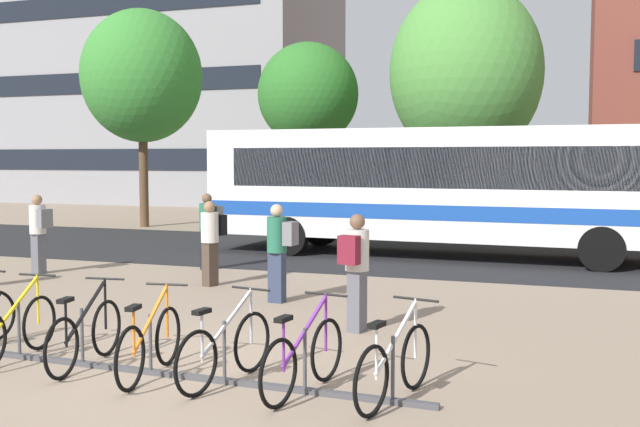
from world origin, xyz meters
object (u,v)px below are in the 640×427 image
commuter_grey_pack_5 (208,226)px  street_tree_0 (142,76)px  city_bus (446,186)px  street_tree_1 (466,73)px  commuter_maroon_pack_2 (356,264)px  parked_bicycle_purple_5 (304,358)px  street_tree_2 (308,95)px  commuter_grey_pack_6 (39,228)px  commuter_grey_pack_1 (279,246)px  parked_bicycle_black_2 (85,335)px  parked_bicycle_orange_3 (150,344)px  parked_bicycle_yellow_1 (14,329)px  parked_bicycle_white_6 (395,365)px  commuter_black_pack_0 (211,237)px  parked_bicycle_silver_4 (226,349)px

commuter_grey_pack_5 → street_tree_0: size_ratio=0.22×
city_bus → street_tree_1: size_ratio=1.46×
street_tree_1 → commuter_maroon_pack_2: bearing=-87.6°
parked_bicycle_purple_5 → street_tree_2: size_ratio=0.26×
commuter_maroon_pack_2 → commuter_grey_pack_6: bearing=79.8°
commuter_maroon_pack_2 → street_tree_1: (-0.63, 14.82, 4.31)m
commuter_grey_pack_1 → commuter_grey_pack_5: 4.14m
parked_bicycle_black_2 → street_tree_2: size_ratio=0.26×
parked_bicycle_orange_3 → street_tree_0: size_ratio=0.22×
city_bus → parked_bicycle_yellow_1: bearing=-105.3°
parked_bicycle_white_6 → street_tree_1: 18.35m
parked_bicycle_orange_3 → commuter_black_pack_0: bearing=13.0°
parked_bicycle_black_2 → parked_bicycle_orange_3: size_ratio=1.00×
parked_bicycle_black_2 → commuter_grey_pack_5: size_ratio=1.01×
commuter_grey_pack_6 → commuter_maroon_pack_2: bearing=176.4°
city_bus → commuter_grey_pack_5: bearing=-138.8°
parked_bicycle_orange_3 → street_tree_2: 18.73m
parked_bicycle_yellow_1 → commuter_grey_pack_5: 7.50m
commuter_black_pack_0 → commuter_grey_pack_5: size_ratio=0.97×
parked_bicycle_silver_4 → parked_bicycle_white_6: same height
commuter_grey_pack_5 → parked_bicycle_black_2: bearing=43.4°
parked_bicycle_white_6 → commuter_maroon_pack_2: 3.09m
parked_bicycle_silver_4 → parked_bicycle_purple_5: bearing=-82.8°
parked_bicycle_silver_4 → parked_bicycle_purple_5: 0.94m
parked_bicycle_purple_5 → street_tree_2: bearing=29.2°
parked_bicycle_silver_4 → commuter_black_pack_0: 6.37m
commuter_black_pack_0 → commuter_grey_pack_6: size_ratio=0.97×
street_tree_0 → parked_bicycle_orange_3: bearing=-57.1°
parked_bicycle_yellow_1 → parked_bicycle_purple_5: size_ratio=1.01×
parked_bicycle_yellow_1 → parked_bicycle_silver_4: same height
parked_bicycle_silver_4 → parked_bicycle_purple_5: (0.93, -0.04, 0.00)m
parked_bicycle_silver_4 → commuter_grey_pack_1: (-1.20, 4.42, 0.59)m
city_bus → parked_bicycle_yellow_1: 11.80m
parked_bicycle_white_6 → parked_bicycle_black_2: bearing=102.1°
parked_bicycle_orange_3 → commuter_grey_pack_5: size_ratio=1.01×
commuter_grey_pack_5 → street_tree_1: bearing=-175.6°
parked_bicycle_white_6 → street_tree_0: size_ratio=0.22×
city_bus → parked_bicycle_white_6: 11.37m
parked_bicycle_orange_3 → commuter_black_pack_0: size_ratio=1.04×
commuter_grey_pack_1 → commuter_grey_pack_5: bearing=-40.8°
commuter_black_pack_0 → commuter_maroon_pack_2: commuter_maroon_pack_2 is taller
parked_bicycle_white_6 → commuter_grey_pack_1: size_ratio=1.00×
commuter_maroon_pack_2 → commuter_grey_pack_5: 6.63m
parked_bicycle_black_2 → street_tree_0: bearing=23.4°
commuter_grey_pack_1 → street_tree_1: street_tree_1 is taller
city_bus → commuter_grey_pack_6: bearing=-142.8°
parked_bicycle_black_2 → commuter_maroon_pack_2: commuter_maroon_pack_2 is taller
commuter_maroon_pack_2 → commuter_grey_pack_6: 8.42m
city_bus → commuter_grey_pack_1: city_bus is taller
street_tree_0 → street_tree_1: size_ratio=0.94×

